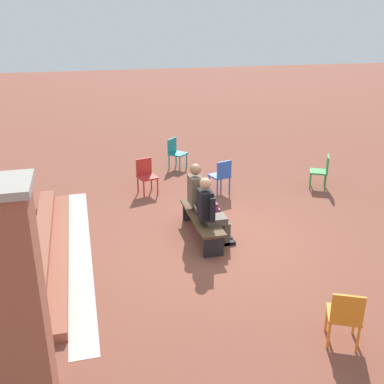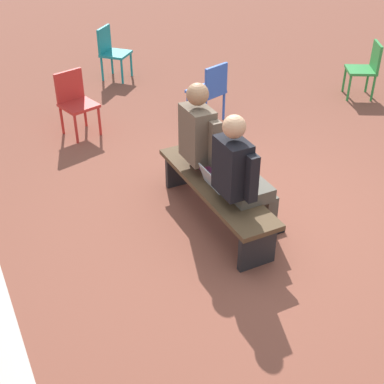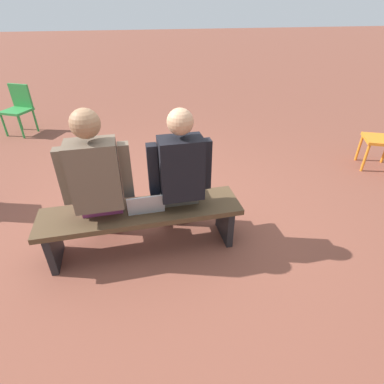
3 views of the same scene
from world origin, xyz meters
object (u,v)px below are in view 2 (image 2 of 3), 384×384
Objects in this scene: bench at (215,191)px; plastic_chair_by_pillar at (111,50)px; plastic_chair_far_right at (367,66)px; plastic_chair_near_bench_left at (210,89)px; laptop at (217,182)px; plastic_chair_far_left at (75,99)px; person_adult at (207,143)px; person_student at (242,176)px.

plastic_chair_by_pillar is (4.34, -0.43, 0.13)m from bench.
plastic_chair_far_right is 1.00× the size of plastic_chair_near_bench_left.
plastic_chair_far_left reaches higher than laptop.
laptop is 0.38× the size of plastic_chair_near_bench_left.
person_adult reaches higher than plastic_chair_far_right.
plastic_chair_by_pillar and plastic_chair_far_left have the same top height.
bench is 2.14× the size of plastic_chair_near_bench_left.
person_adult reaches higher than plastic_chair_far_left.
bench is at bearing 117.16° from plastic_chair_far_right.
person_student is 0.97× the size of person_adult.
plastic_chair_far_left is (2.66, 0.67, -0.02)m from laptop.
bench is at bearing 153.17° from plastic_chair_near_bench_left.
plastic_chair_far_left is at bearing 14.54° from bench.
plastic_chair_far_right is 1.00× the size of plastic_chair_by_pillar.
plastic_chair_near_bench_left is at bearing -105.24° from plastic_chair_far_left.
laptop is at bearing 164.46° from bench.
plastic_chair_by_pillar is (2.20, 0.65, 0.00)m from plastic_chair_near_bench_left.
plastic_chair_near_bench_left is at bearing -26.83° from bench.
person_adult is 4.04m from plastic_chair_by_pillar.
bench is 0.51m from person_adult.
plastic_chair_by_pillar is at bearing -4.37° from person_student.
person_student is 1.61× the size of plastic_chair_by_pillar.
person_student is 1.61× the size of plastic_chair_near_bench_left.
person_student reaches higher than plastic_chair_near_bench_left.
plastic_chair_near_bench_left is (1.81, -1.01, -0.26)m from person_adult.
person_student is at bearing -165.94° from plastic_chair_far_left.
person_adult reaches higher than laptop.
bench is 0.15m from laptop.
person_student is at bearing 122.02° from plastic_chair_far_right.
plastic_chair_by_pillar is at bearing -5.08° from person_adult.
person_student is 1.61× the size of plastic_chair_far_right.
plastic_chair_by_pillar is at bearing -32.68° from plastic_chair_far_left.
person_student reaches higher than plastic_chair_far_right.
person_student is at bearing 175.63° from plastic_chair_by_pillar.
plastic_chair_near_bench_left is at bearing -163.47° from plastic_chair_by_pillar.
person_student is 0.70m from person_adult.
plastic_chair_near_bench_left is at bearing -26.62° from laptop.
person_adult is 0.45m from laptop.
plastic_chair_by_pillar is 2.05m from plastic_chair_far_left.
person_adult is (0.33, -0.07, 0.38)m from bench.
person_student reaches higher than plastic_chair_far_left.
plastic_chair_far_right and plastic_chair_far_left have the same top height.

